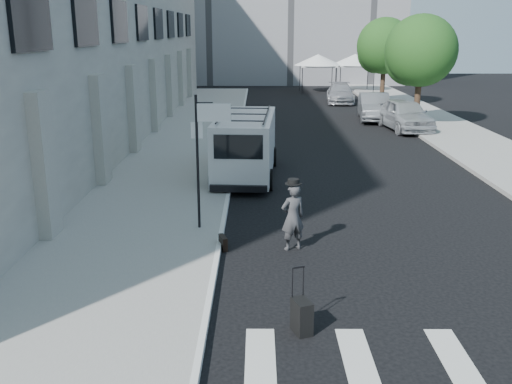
{
  "coord_description": "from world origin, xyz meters",
  "views": [
    {
      "loc": [
        -1.04,
        -11.11,
        5.22
      ],
      "look_at": [
        -1.09,
        2.59,
        1.3
      ],
      "focal_mm": 40.0,
      "sensor_mm": 36.0,
      "label": 1
    }
  ],
  "objects_px": {
    "businessman": "(293,217)",
    "suitcase": "(302,316)",
    "parked_car_c": "(340,93)",
    "cargo_van": "(246,145)",
    "briefcase": "(223,243)",
    "parked_car_b": "(374,107)",
    "parked_car_a": "(405,114)"
  },
  "relations": [
    {
      "from": "parked_car_b",
      "to": "parked_car_c",
      "type": "distance_m",
      "value": 8.36
    },
    {
      "from": "parked_car_a",
      "to": "parked_car_c",
      "type": "distance_m",
      "value": 11.96
    },
    {
      "from": "suitcase",
      "to": "cargo_van",
      "type": "height_order",
      "value": "cargo_van"
    },
    {
      "from": "cargo_van",
      "to": "parked_car_a",
      "type": "relative_size",
      "value": 1.23
    },
    {
      "from": "parked_car_c",
      "to": "businessman",
      "type": "bearing_deg",
      "value": -94.89
    },
    {
      "from": "cargo_van",
      "to": "parked_car_b",
      "type": "bearing_deg",
      "value": 65.06
    },
    {
      "from": "parked_car_b",
      "to": "parked_car_c",
      "type": "height_order",
      "value": "parked_car_b"
    },
    {
      "from": "parked_car_a",
      "to": "businessman",
      "type": "bearing_deg",
      "value": -118.01
    },
    {
      "from": "suitcase",
      "to": "parked_car_a",
      "type": "distance_m",
      "value": 22.45
    },
    {
      "from": "businessman",
      "to": "parked_car_a",
      "type": "distance_m",
      "value": 18.67
    },
    {
      "from": "cargo_van",
      "to": "parked_car_b",
      "type": "distance_m",
      "value": 15.36
    },
    {
      "from": "cargo_van",
      "to": "briefcase",
      "type": "bearing_deg",
      "value": -89.61
    },
    {
      "from": "parked_car_a",
      "to": "parked_car_b",
      "type": "bearing_deg",
      "value": 99.19
    },
    {
      "from": "briefcase",
      "to": "businessman",
      "type": "bearing_deg",
      "value": -18.59
    },
    {
      "from": "businessman",
      "to": "suitcase",
      "type": "relative_size",
      "value": 1.4
    },
    {
      "from": "businessman",
      "to": "cargo_van",
      "type": "height_order",
      "value": "cargo_van"
    },
    {
      "from": "briefcase",
      "to": "cargo_van",
      "type": "relative_size",
      "value": 0.07
    },
    {
      "from": "businessman",
      "to": "suitcase",
      "type": "height_order",
      "value": "businessman"
    },
    {
      "from": "parked_car_c",
      "to": "parked_car_b",
      "type": "bearing_deg",
      "value": -78.93
    },
    {
      "from": "businessman",
      "to": "parked_car_b",
      "type": "distance_m",
      "value": 21.67
    },
    {
      "from": "suitcase",
      "to": "parked_car_a",
      "type": "bearing_deg",
      "value": 50.96
    },
    {
      "from": "businessman",
      "to": "parked_car_c",
      "type": "distance_m",
      "value": 29.59
    },
    {
      "from": "briefcase",
      "to": "suitcase",
      "type": "height_order",
      "value": "suitcase"
    },
    {
      "from": "businessman",
      "to": "briefcase",
      "type": "height_order",
      "value": "businessman"
    },
    {
      "from": "businessman",
      "to": "suitcase",
      "type": "distance_m",
      "value": 4.03
    },
    {
      "from": "briefcase",
      "to": "parked_car_c",
      "type": "xyz_separation_m",
      "value": [
        6.9,
        29.13,
        0.51
      ]
    },
    {
      "from": "businessman",
      "to": "parked_car_a",
      "type": "bearing_deg",
      "value": -134.97
    },
    {
      "from": "briefcase",
      "to": "parked_car_b",
      "type": "height_order",
      "value": "parked_car_b"
    },
    {
      "from": "businessman",
      "to": "parked_car_c",
      "type": "relative_size",
      "value": 0.35
    },
    {
      "from": "businessman",
      "to": "briefcase",
      "type": "bearing_deg",
      "value": -22.95
    },
    {
      "from": "parked_car_b",
      "to": "suitcase",
      "type": "bearing_deg",
      "value": -97.67
    },
    {
      "from": "parked_car_c",
      "to": "cargo_van",
      "type": "bearing_deg",
      "value": -101.34
    }
  ]
}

